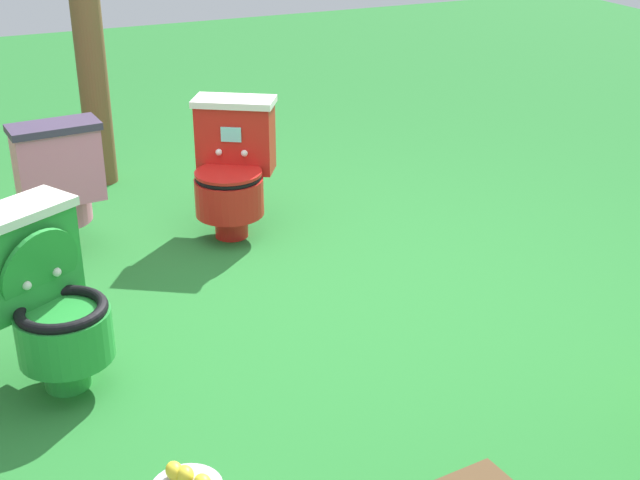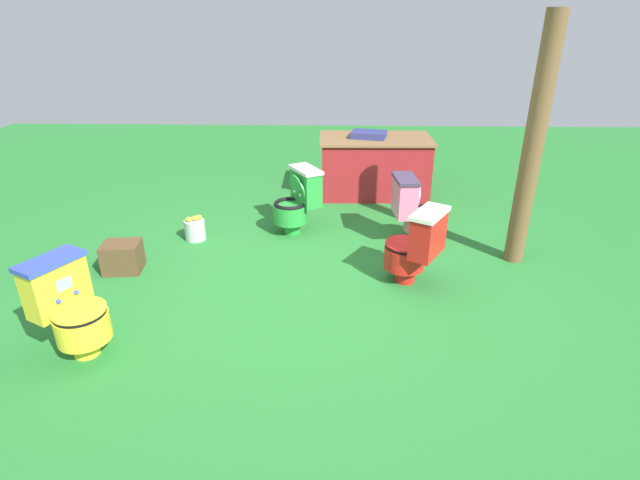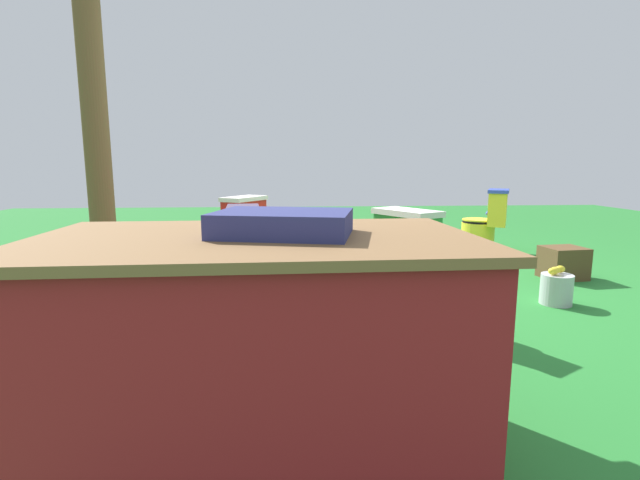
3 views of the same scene
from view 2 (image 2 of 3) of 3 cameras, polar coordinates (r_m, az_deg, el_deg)
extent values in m
plane|color=#26752D|center=(4.54, -1.33, -4.86)|extent=(14.00, 14.00, 0.00)
cylinder|color=red|center=(4.59, 9.81, -3.90)|extent=(0.25, 0.25, 0.14)
cylinder|color=red|center=(4.52, 9.73, -1.94)|extent=(0.51, 0.51, 0.20)
torus|color=black|center=(4.47, 9.83, -0.66)|extent=(0.49, 0.49, 0.04)
cylinder|color=white|center=(4.49, 9.79, -1.26)|extent=(0.33, 0.33, 0.01)
cube|color=red|center=(4.34, 12.38, 0.56)|extent=(0.38, 0.45, 0.37)
cube|color=white|center=(4.27, 12.62, 3.04)|extent=(0.41, 0.48, 0.04)
cube|color=#8CE0E5|center=(4.36, 11.21, 1.45)|extent=(0.06, 0.10, 0.08)
cylinder|color=red|center=(4.46, 9.85, -0.40)|extent=(0.49, 0.49, 0.02)
sphere|color=white|center=(4.34, 10.70, -0.05)|extent=(0.04, 0.04, 0.04)
sphere|color=white|center=(4.46, 11.41, 0.58)|extent=(0.04, 0.04, 0.04)
cylinder|color=yellow|center=(3.99, -25.45, -10.96)|extent=(0.24, 0.24, 0.14)
cylinder|color=yellow|center=(3.89, -25.73, -9.01)|extent=(0.50, 0.50, 0.20)
torus|color=black|center=(3.83, -26.03, -7.60)|extent=(0.48, 0.48, 0.04)
cylinder|color=#3347B2|center=(3.86, -25.89, -8.26)|extent=(0.32, 0.32, 0.01)
cube|color=yellow|center=(3.91, -28.20, -4.81)|extent=(0.36, 0.45, 0.37)
cube|color=#3347B2|center=(3.83, -28.80, -2.15)|extent=(0.39, 0.48, 0.04)
cube|color=#8CE0E5|center=(3.81, -27.49, -4.55)|extent=(0.06, 0.10, 0.08)
cylinder|color=yellow|center=(3.82, -26.10, -7.32)|extent=(0.48, 0.48, 0.02)
sphere|color=#3347B2|center=(3.89, -26.34, -5.44)|extent=(0.04, 0.04, 0.04)
sphere|color=#3347B2|center=(3.82, -28.00, -6.31)|extent=(0.04, 0.04, 0.04)
cylinder|color=pink|center=(5.41, 11.27, 0.54)|extent=(0.20, 0.20, 0.14)
cylinder|color=pink|center=(5.35, 11.63, 2.20)|extent=(0.40, 0.40, 0.20)
torus|color=black|center=(5.31, 11.73, 3.32)|extent=(0.38, 0.38, 0.04)
cylinder|color=#3F334C|center=(5.33, 11.69, 2.80)|extent=(0.26, 0.26, 0.01)
cube|color=pink|center=(5.21, 9.74, 4.86)|extent=(0.23, 0.43, 0.37)
cube|color=#3F334C|center=(5.14, 9.90, 6.99)|extent=(0.25, 0.45, 0.04)
cube|color=#8CE0E5|center=(5.21, 10.87, 5.39)|extent=(0.02, 0.11, 0.08)
cylinder|color=pink|center=(5.23, 10.80, 4.72)|extent=(0.12, 0.36, 0.35)
sphere|color=#3F334C|center=(5.31, 10.65, 4.62)|extent=(0.04, 0.04, 0.04)
sphere|color=#3F334C|center=(5.18, 11.00, 4.09)|extent=(0.04, 0.04, 0.04)
cylinder|color=green|center=(5.52, -3.24, 1.51)|extent=(0.25, 0.25, 0.14)
cylinder|color=green|center=(5.45, -3.47, 3.11)|extent=(0.51, 0.51, 0.20)
torus|color=black|center=(5.41, -3.50, 4.22)|extent=(0.48, 0.48, 0.04)
cylinder|color=white|center=(5.43, -3.49, 3.70)|extent=(0.33, 0.33, 0.01)
cube|color=green|center=(5.44, -1.63, 6.08)|extent=(0.37, 0.45, 0.37)
cube|color=white|center=(5.38, -1.65, 8.13)|extent=(0.40, 0.48, 0.04)
cube|color=#8CE0E5|center=(5.38, -2.60, 6.42)|extent=(0.06, 0.10, 0.08)
cylinder|color=green|center=(5.40, -2.57, 5.77)|extent=(0.25, 0.35, 0.35)
sphere|color=white|center=(5.35, -2.28, 5.19)|extent=(0.04, 0.04, 0.04)
sphere|color=white|center=(5.47, -2.94, 5.62)|extent=(0.04, 0.04, 0.04)
cube|color=maroon|center=(6.71, 6.29, 8.36)|extent=(1.42, 0.83, 0.74)
cube|color=brown|center=(6.62, 6.45, 11.57)|extent=(1.48, 0.89, 0.03)
cube|color=navy|center=(6.59, 5.67, 12.05)|extent=(0.50, 0.41, 0.08)
cylinder|color=brown|center=(4.94, 23.42, 9.90)|extent=(0.18, 0.18, 2.29)
cube|color=brown|center=(5.04, -21.87, -1.83)|extent=(0.37, 0.32, 0.28)
cylinder|color=#B7B7BF|center=(5.51, -14.25, 1.14)|extent=(0.22, 0.22, 0.22)
ellipsoid|color=yellow|center=(5.45, -14.23, 2.48)|extent=(0.07, 0.05, 0.05)
ellipsoid|color=yellow|center=(5.43, -14.93, 2.33)|extent=(0.07, 0.05, 0.05)
ellipsoid|color=yellow|center=(5.46, -13.85, 2.58)|extent=(0.07, 0.05, 0.05)
camera|label=1|loc=(6.43, -34.19, 18.55)|focal=49.63mm
camera|label=3|loc=(8.04, 4.92, 15.75)|focal=25.71mm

